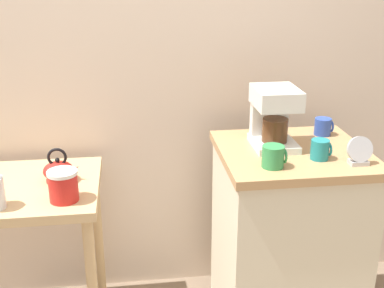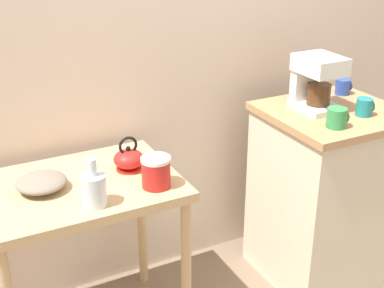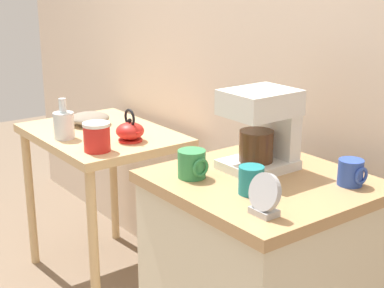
{
  "view_description": "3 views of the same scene",
  "coord_description": "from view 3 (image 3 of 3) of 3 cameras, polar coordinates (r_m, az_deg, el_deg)",
  "views": [
    {
      "loc": [
        -0.03,
        -1.93,
        1.68
      ],
      "look_at": [
        0.23,
        0.01,
        0.95
      ],
      "focal_mm": 46.59,
      "sensor_mm": 36.0,
      "label": 1
    },
    {
      "loc": [
        -1.04,
        -1.85,
        1.81
      ],
      "look_at": [
        -0.09,
        -0.0,
        0.89
      ],
      "focal_mm": 50.35,
      "sensor_mm": 36.0,
      "label": 2
    },
    {
      "loc": [
        1.88,
        -1.21,
        1.55
      ],
      "look_at": [
        0.27,
        -0.01,
        0.93
      ],
      "focal_mm": 54.66,
      "sensor_mm": 36.0,
      "label": 3
    }
  ],
  "objects": [
    {
      "name": "glass_carafe_vase",
      "position": [
        2.77,
        -12.4,
        1.89
      ],
      "size": [
        0.1,
        0.1,
        0.19
      ],
      "color": "silver",
      "rests_on": "wooden_table"
    },
    {
      "name": "mug_blue",
      "position": [
        1.8,
        15.27,
        -2.7
      ],
      "size": [
        0.08,
        0.08,
        0.08
      ],
      "color": "#2D4CAD",
      "rests_on": "kitchen_counter"
    },
    {
      "name": "mug_dark_teal",
      "position": [
        1.68,
        5.85,
        -3.55
      ],
      "size": [
        0.08,
        0.07,
        0.08
      ],
      "color": "teal",
      "rests_on": "kitchen_counter"
    },
    {
      "name": "mug_tall_green",
      "position": [
        1.8,
        0.01,
        -1.97
      ],
      "size": [
        0.09,
        0.09,
        0.09
      ],
      "color": "#338C4C",
      "rests_on": "kitchen_counter"
    },
    {
      "name": "back_wall",
      "position": [
        2.46,
        6.76,
        13.39
      ],
      "size": [
        4.4,
        0.1,
        2.8
      ],
      "primitive_type": "cube",
      "color": "beige",
      "rests_on": "ground_plane"
    },
    {
      "name": "coffee_maker",
      "position": [
        1.87,
        7.06,
        1.78
      ],
      "size": [
        0.18,
        0.22,
        0.26
      ],
      "color": "white",
      "rests_on": "kitchen_counter"
    },
    {
      "name": "teakettle",
      "position": [
        2.68,
        -6.05,
        1.28
      ],
      "size": [
        0.16,
        0.13,
        0.15
      ],
      "color": "red",
      "rests_on": "wooden_table"
    },
    {
      "name": "wooden_table",
      "position": [
        2.9,
        -8.74,
        -0.91
      ],
      "size": [
        0.8,
        0.58,
        0.78
      ],
      "color": "tan",
      "rests_on": "ground_plane"
    },
    {
      "name": "canister_enamel",
      "position": [
        2.55,
        -9.28,
        0.7
      ],
      "size": [
        0.12,
        0.12,
        0.13
      ],
      "color": "red",
      "rests_on": "wooden_table"
    },
    {
      "name": "bowl_stoneware",
      "position": [
        2.99,
        -9.97,
        2.5
      ],
      "size": [
        0.2,
        0.2,
        0.06
      ],
      "color": "gray",
      "rests_on": "wooden_table"
    },
    {
      "name": "table_clock",
      "position": [
        1.54,
        7.08,
        -5.11
      ],
      "size": [
        0.1,
        0.05,
        0.12
      ],
      "color": "#B2B5BA",
      "rests_on": "kitchen_counter"
    }
  ]
}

